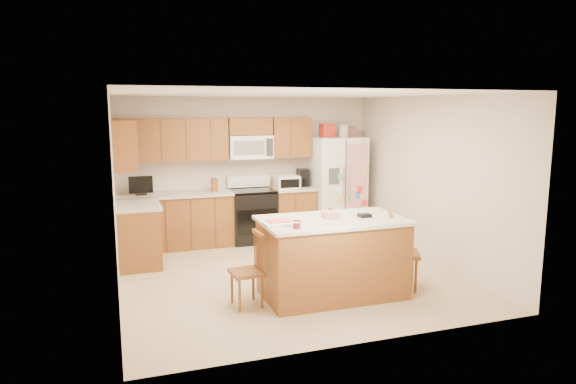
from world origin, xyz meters
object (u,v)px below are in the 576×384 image
object	(u,v)px
stove	(252,215)
windsor_chair_left	(248,271)
island	(332,257)
refrigerator	(337,186)
windsor_chair_right	(401,253)
windsor_chair_back	(313,248)

from	to	relation	value
stove	windsor_chair_left	size ratio (longest dim) A/B	1.28
windsor_chair_left	stove	bearing A→B (deg)	74.32
island	windsor_chair_left	xyz separation A→B (m)	(-1.07, -0.00, -0.07)
refrigerator	windsor_chair_left	distance (m)	3.70
refrigerator	island	world-z (taller)	refrigerator
island	windsor_chair_right	bearing A→B (deg)	-3.25
stove	refrigerator	distance (m)	1.63
refrigerator	windsor_chair_right	distance (m)	2.91
refrigerator	windsor_chair_back	bearing A→B (deg)	-120.94
island	windsor_chair_left	distance (m)	1.08
stove	windsor_chair_right	bearing A→B (deg)	-67.48
windsor_chair_right	windsor_chair_left	bearing A→B (deg)	178.49
refrigerator	windsor_chair_left	xyz separation A→B (m)	(-2.37, -2.80, -0.50)
windsor_chair_back	windsor_chair_left	bearing A→B (deg)	-150.16
windsor_chair_left	windsor_chair_right	bearing A→B (deg)	-1.51
island	refrigerator	bearing A→B (deg)	65.08
refrigerator	windsor_chair_left	size ratio (longest dim) A/B	2.31
refrigerator	windsor_chair_right	world-z (taller)	refrigerator
island	windsor_chair_right	size ratio (longest dim) A/B	1.79
stove	windsor_chair_left	bearing A→B (deg)	-105.68
refrigerator	windsor_chair_back	world-z (taller)	refrigerator
windsor_chair_left	windsor_chair_back	bearing A→B (deg)	29.84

